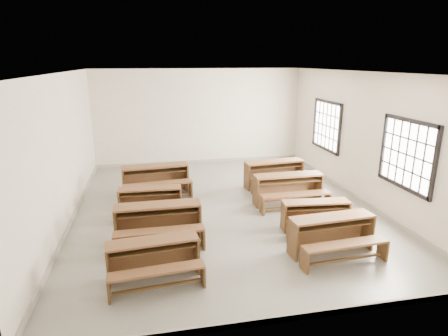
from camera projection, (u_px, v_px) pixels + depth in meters
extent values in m
plane|color=slate|center=(224.00, 207.00, 9.12)|extent=(8.50, 8.50, 0.00)
cube|color=silver|center=(224.00, 73.00, 8.24)|extent=(7.00, 8.50, 0.05)
cube|color=beige|center=(199.00, 117.00, 12.66)|extent=(7.00, 0.05, 3.20)
cube|color=beige|center=(290.00, 213.00, 4.70)|extent=(7.00, 0.05, 3.20)
cube|color=beige|center=(65.00, 150.00, 8.02)|extent=(0.05, 8.50, 3.20)
cube|color=beige|center=(360.00, 137.00, 9.34)|extent=(0.05, 8.50, 3.20)
cube|color=gray|center=(200.00, 161.00, 13.09)|extent=(7.00, 0.04, 0.10)
cube|color=gray|center=(285.00, 318.00, 5.12)|extent=(7.00, 0.04, 0.10)
cube|color=gray|center=(73.00, 217.00, 8.44)|extent=(0.04, 8.50, 0.10)
cube|color=gray|center=(354.00, 196.00, 9.76)|extent=(0.04, 8.50, 0.10)
cube|color=white|center=(408.00, 154.00, 7.64)|extent=(0.02, 1.50, 1.30)
cube|color=black|center=(411.00, 121.00, 7.44)|extent=(0.06, 1.62, 0.08)
cube|color=black|center=(402.00, 186.00, 7.83)|extent=(0.06, 1.62, 0.08)
cube|color=black|center=(435.00, 165.00, 6.89)|extent=(0.06, 0.08, 1.46)
cube|color=black|center=(384.00, 146.00, 8.38)|extent=(0.06, 0.08, 1.46)
cube|color=white|center=(327.00, 126.00, 11.03)|extent=(0.02, 1.50, 1.30)
cube|color=black|center=(328.00, 102.00, 10.84)|extent=(0.06, 1.62, 0.08)
cube|color=black|center=(325.00, 148.00, 11.22)|extent=(0.06, 1.62, 0.08)
cube|color=black|center=(340.00, 130.00, 10.28)|extent=(0.06, 0.08, 1.46)
cube|color=black|center=(315.00, 121.00, 11.77)|extent=(0.06, 0.08, 1.46)
cube|color=brown|center=(152.00, 241.00, 6.03)|extent=(1.51, 0.51, 0.04)
cube|color=brown|center=(152.00, 254.00, 6.27)|extent=(1.47, 0.18, 0.63)
cube|color=#51341C|center=(108.00, 266.00, 5.92)|extent=(0.07, 0.37, 0.63)
cube|color=#51341C|center=(196.00, 253.00, 6.32)|extent=(0.07, 0.37, 0.63)
cube|color=#51341C|center=(153.00, 249.00, 6.05)|extent=(1.39, 0.40, 0.02)
cube|color=brown|center=(157.00, 271.00, 5.69)|extent=(1.49, 0.40, 0.04)
cube|color=#51341C|center=(109.00, 290.00, 5.54)|extent=(0.06, 0.26, 0.35)
cube|color=#51341C|center=(203.00, 274.00, 5.94)|extent=(0.06, 0.26, 0.35)
cube|color=#51341C|center=(158.00, 286.00, 5.77)|extent=(1.36, 0.17, 0.04)
cube|color=brown|center=(158.00, 205.00, 7.29)|extent=(1.67, 0.42, 0.04)
cube|color=brown|center=(158.00, 219.00, 7.57)|extent=(1.67, 0.05, 0.71)
cube|color=#51341C|center=(116.00, 226.00, 7.24)|extent=(0.04, 0.42, 0.71)
cube|color=#51341C|center=(199.00, 220.00, 7.55)|extent=(0.04, 0.42, 0.71)
cube|color=#51341C|center=(158.00, 213.00, 7.31)|extent=(1.55, 0.32, 0.02)
cube|color=brown|center=(159.00, 231.00, 6.89)|extent=(1.67, 0.30, 0.04)
cube|color=#51341C|center=(115.00, 246.00, 6.80)|extent=(0.04, 0.29, 0.40)
cube|color=#51341C|center=(203.00, 238.00, 7.11)|extent=(0.04, 0.29, 0.40)
cube|color=#51341C|center=(160.00, 246.00, 6.98)|extent=(1.55, 0.06, 0.04)
cube|color=brown|center=(150.00, 188.00, 8.58)|extent=(1.44, 0.41, 0.04)
cube|color=brown|center=(151.00, 199.00, 8.82)|extent=(1.43, 0.09, 0.61)
cube|color=#51341C|center=(120.00, 203.00, 8.56)|extent=(0.05, 0.36, 0.61)
cube|color=#51341C|center=(181.00, 200.00, 8.77)|extent=(0.05, 0.36, 0.61)
cube|color=#51341C|center=(150.00, 194.00, 8.59)|extent=(1.33, 0.31, 0.02)
cube|color=brown|center=(150.00, 206.00, 8.23)|extent=(1.44, 0.30, 0.04)
cube|color=#51341C|center=(118.00, 216.00, 8.18)|extent=(0.04, 0.25, 0.34)
cube|color=#51341C|center=(182.00, 212.00, 8.39)|extent=(0.04, 0.25, 0.34)
cube|color=#51341C|center=(151.00, 217.00, 8.31)|extent=(1.32, 0.09, 0.04)
cube|color=brown|center=(155.00, 166.00, 9.91)|extent=(1.77, 0.60, 0.04)
cube|color=brown|center=(155.00, 178.00, 10.19)|extent=(1.73, 0.21, 0.74)
cube|color=#51341C|center=(123.00, 183.00, 9.78)|extent=(0.08, 0.44, 0.74)
cube|color=#51341C|center=(187.00, 177.00, 10.25)|extent=(0.08, 0.44, 0.74)
cube|color=#51341C|center=(155.00, 172.00, 9.93)|extent=(1.63, 0.48, 0.02)
cube|color=brown|center=(158.00, 184.00, 9.51)|extent=(1.75, 0.47, 0.04)
cube|color=#51341C|center=(124.00, 195.00, 9.34)|extent=(0.07, 0.31, 0.41)
cube|color=#51341C|center=(191.00, 189.00, 9.80)|extent=(0.07, 0.31, 0.41)
cube|color=#51341C|center=(159.00, 196.00, 9.60)|extent=(1.60, 0.21, 0.04)
cube|color=brown|center=(332.00, 217.00, 6.82)|extent=(1.61, 0.50, 0.04)
cube|color=brown|center=(326.00, 231.00, 7.09)|extent=(1.58, 0.15, 0.67)
cube|color=#51341C|center=(293.00, 240.00, 6.73)|extent=(0.07, 0.40, 0.67)
cube|color=#51341C|center=(367.00, 230.00, 7.12)|extent=(0.07, 0.40, 0.67)
cube|color=#51341C|center=(332.00, 225.00, 6.84)|extent=(1.48, 0.40, 0.02)
cube|color=brown|center=(346.00, 244.00, 6.46)|extent=(1.60, 0.38, 0.04)
cube|color=#51341C|center=(305.00, 261.00, 6.32)|extent=(0.06, 0.28, 0.38)
cube|color=#51341C|center=(383.00, 249.00, 6.71)|extent=(0.06, 0.28, 0.38)
cube|color=#51341C|center=(344.00, 259.00, 6.54)|extent=(1.47, 0.15, 0.04)
cube|color=brown|center=(316.00, 202.00, 7.79)|extent=(1.43, 0.48, 0.04)
cube|color=brown|center=(313.00, 213.00, 8.02)|extent=(1.40, 0.16, 0.60)
cube|color=#51341C|center=(283.00, 217.00, 7.80)|extent=(0.07, 0.35, 0.60)
cube|color=#51341C|center=(346.00, 214.00, 7.94)|extent=(0.07, 0.35, 0.60)
cube|color=#51341C|center=(316.00, 208.00, 7.80)|extent=(1.32, 0.38, 0.02)
cube|color=brown|center=(323.00, 222.00, 7.45)|extent=(1.42, 0.37, 0.04)
cube|color=#51341C|center=(289.00, 232.00, 7.43)|extent=(0.06, 0.25, 0.33)
cube|color=#51341C|center=(355.00, 229.00, 7.57)|extent=(0.06, 0.25, 0.33)
cube|color=#51341C|center=(322.00, 234.00, 7.52)|extent=(1.30, 0.16, 0.04)
cube|color=brown|center=(288.00, 175.00, 9.18)|extent=(1.70, 0.44, 0.04)
cube|color=brown|center=(285.00, 187.00, 9.46)|extent=(1.70, 0.06, 0.72)
cube|color=#51341C|center=(256.00, 192.00, 9.12)|extent=(0.05, 0.42, 0.72)
cube|color=#51341C|center=(319.00, 187.00, 9.45)|extent=(0.05, 0.42, 0.72)
cube|color=#51341C|center=(288.00, 181.00, 9.20)|extent=(1.57, 0.34, 0.02)
cube|color=brown|center=(296.00, 194.00, 8.78)|extent=(1.70, 0.32, 0.04)
cube|color=#51341C|center=(262.00, 206.00, 8.67)|extent=(0.05, 0.30, 0.40)
cube|color=#51341C|center=(328.00, 201.00, 9.00)|extent=(0.05, 0.30, 0.40)
cube|color=#51341C|center=(295.00, 207.00, 8.87)|extent=(1.57, 0.07, 0.04)
cube|color=brown|center=(274.00, 162.00, 10.45)|extent=(1.70, 0.58, 0.04)
cube|color=brown|center=(271.00, 173.00, 10.73)|extent=(1.66, 0.21, 0.71)
cube|color=#51341C|center=(247.00, 177.00, 10.33)|extent=(0.08, 0.42, 0.71)
cube|color=#51341C|center=(299.00, 172.00, 10.79)|extent=(0.08, 0.42, 0.71)
cube|color=#51341C|center=(274.00, 167.00, 10.48)|extent=(1.56, 0.46, 0.02)
cube|color=brown|center=(282.00, 177.00, 10.07)|extent=(1.68, 0.46, 0.04)
cube|color=#51341C|center=(253.00, 188.00, 9.90)|extent=(0.07, 0.29, 0.39)
cube|color=#51341C|center=(308.00, 182.00, 10.36)|extent=(0.07, 0.29, 0.39)
cube|color=#51341C|center=(281.00, 188.00, 10.16)|extent=(1.53, 0.21, 0.04)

